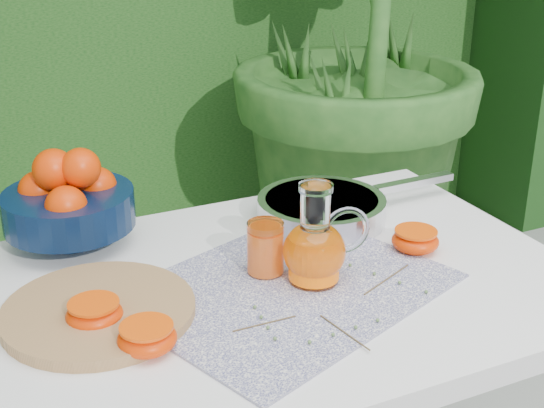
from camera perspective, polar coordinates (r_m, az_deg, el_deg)
name	(u,v)px	position (r m, az deg, el deg)	size (l,w,h in m)	color
potted_plant_right	(338,28)	(2.56, 5.01, 13.06)	(1.84, 1.84, 1.84)	#21511B
white_table	(277,321)	(1.31, 0.38, -8.83)	(1.00, 0.70, 0.75)	white
placemat	(287,288)	(1.24, 1.12, -6.33)	(0.49, 0.38, 0.00)	#0E104F
cutting_board	(99,311)	(1.20, -12.91, -7.88)	(0.30, 0.30, 0.02)	#A5794A
fruit_bowl	(68,201)	(1.41, -15.07, 0.25)	(0.28, 0.28, 0.19)	black
juice_pitcher	(316,248)	(1.24, 3.30, -3.34)	(0.15, 0.12, 0.17)	white
juice_tumbler	(265,249)	(1.27, -0.50, -3.42)	(0.07, 0.07, 0.09)	white
saute_pan	(323,208)	(1.48, 3.88, -0.27)	(0.44, 0.26, 0.05)	silver
orange_halves	(233,293)	(1.19, -2.96, -6.70)	(0.69, 0.21, 0.04)	#DB4002
thyme_sprigs	(336,309)	(1.18, 4.87, -7.85)	(0.35, 0.23, 0.01)	#4F3D24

